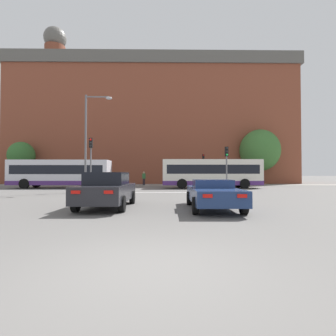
{
  "coord_description": "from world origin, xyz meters",
  "views": [
    {
      "loc": [
        0.3,
        -4.09,
        1.47
      ],
      "look_at": [
        0.7,
        23.92,
        2.11
      ],
      "focal_mm": 28.0,
      "sensor_mm": 36.0,
      "label": 1
    }
  ],
  "objects_px": {
    "car_saloon_left": "(108,190)",
    "pedestrian_walking_east": "(244,178)",
    "street_lamp_junction": "(90,133)",
    "traffic_light_far_right": "(203,164)",
    "traffic_light_near_right": "(227,161)",
    "pedestrian_waiting": "(144,177)",
    "traffic_light_near_left": "(91,156)",
    "car_roadster_right": "(213,194)",
    "bus_crossing_lead": "(211,173)",
    "bus_crossing_trailing": "(61,173)"
  },
  "relations": [
    {
      "from": "car_saloon_left",
      "to": "pedestrian_walking_east",
      "type": "bearing_deg",
      "value": 60.95
    },
    {
      "from": "street_lamp_junction",
      "to": "traffic_light_far_right",
      "type": "bearing_deg",
      "value": 50.61
    },
    {
      "from": "traffic_light_near_right",
      "to": "pedestrian_waiting",
      "type": "height_order",
      "value": "traffic_light_near_right"
    },
    {
      "from": "traffic_light_near_left",
      "to": "pedestrian_walking_east",
      "type": "bearing_deg",
      "value": 38.09
    },
    {
      "from": "car_roadster_right",
      "to": "traffic_light_far_right",
      "type": "xyz_separation_m",
      "value": [
        3.12,
        23.38,
        2.1
      ]
    },
    {
      "from": "bus_crossing_lead",
      "to": "street_lamp_junction",
      "type": "bearing_deg",
      "value": 119.9
    },
    {
      "from": "traffic_light_near_left",
      "to": "pedestrian_walking_east",
      "type": "height_order",
      "value": "traffic_light_near_left"
    },
    {
      "from": "bus_crossing_trailing",
      "to": "car_roadster_right",
      "type": "bearing_deg",
      "value": -142.15
    },
    {
      "from": "bus_crossing_lead",
      "to": "traffic_light_far_right",
      "type": "relative_size",
      "value": 2.47
    },
    {
      "from": "traffic_light_near_right",
      "to": "pedestrian_walking_east",
      "type": "xyz_separation_m",
      "value": [
        5.43,
        12.96,
        -1.54
      ]
    },
    {
      "from": "bus_crossing_trailing",
      "to": "pedestrian_waiting",
      "type": "xyz_separation_m",
      "value": [
        8.08,
        7.22,
        -0.49
      ]
    },
    {
      "from": "traffic_light_near_right",
      "to": "traffic_light_near_left",
      "type": "bearing_deg",
      "value": 179.69
    },
    {
      "from": "bus_crossing_lead",
      "to": "traffic_light_far_right",
      "type": "bearing_deg",
      "value": -2.28
    },
    {
      "from": "pedestrian_waiting",
      "to": "traffic_light_far_right",
      "type": "bearing_deg",
      "value": -169.46
    },
    {
      "from": "bus_crossing_trailing",
      "to": "traffic_light_near_left",
      "type": "height_order",
      "value": "traffic_light_near_left"
    },
    {
      "from": "bus_crossing_trailing",
      "to": "street_lamp_junction",
      "type": "bearing_deg",
      "value": -143.52
    },
    {
      "from": "bus_crossing_lead",
      "to": "pedestrian_waiting",
      "type": "bearing_deg",
      "value": 44.8
    },
    {
      "from": "pedestrian_waiting",
      "to": "pedestrian_walking_east",
      "type": "height_order",
      "value": "pedestrian_waiting"
    },
    {
      "from": "car_roadster_right",
      "to": "traffic_light_near_left",
      "type": "xyz_separation_m",
      "value": [
        -7.99,
        10.3,
        2.3
      ]
    },
    {
      "from": "car_saloon_left",
      "to": "car_roadster_right",
      "type": "bearing_deg",
      "value": -6.53
    },
    {
      "from": "car_roadster_right",
      "to": "pedestrian_walking_east",
      "type": "bearing_deg",
      "value": 71.06
    },
    {
      "from": "car_saloon_left",
      "to": "traffic_light_far_right",
      "type": "distance_m",
      "value": 24.12
    },
    {
      "from": "bus_crossing_trailing",
      "to": "street_lamp_junction",
      "type": "relative_size",
      "value": 1.3
    },
    {
      "from": "car_roadster_right",
      "to": "pedestrian_waiting",
      "type": "relative_size",
      "value": 2.66
    },
    {
      "from": "street_lamp_junction",
      "to": "pedestrian_walking_east",
      "type": "relative_size",
      "value": 4.68
    },
    {
      "from": "car_saloon_left",
      "to": "traffic_light_near_right",
      "type": "relative_size",
      "value": 1.28
    },
    {
      "from": "traffic_light_near_right",
      "to": "street_lamp_junction",
      "type": "relative_size",
      "value": 0.47
    },
    {
      "from": "bus_crossing_trailing",
      "to": "pedestrian_waiting",
      "type": "height_order",
      "value": "bus_crossing_trailing"
    },
    {
      "from": "car_saloon_left",
      "to": "street_lamp_junction",
      "type": "bearing_deg",
      "value": 111.0
    },
    {
      "from": "street_lamp_junction",
      "to": "car_roadster_right",
      "type": "bearing_deg",
      "value": -51.26
    },
    {
      "from": "car_roadster_right",
      "to": "pedestrian_walking_east",
      "type": "distance_m",
      "value": 24.7
    },
    {
      "from": "traffic_light_near_right",
      "to": "street_lamp_junction",
      "type": "height_order",
      "value": "street_lamp_junction"
    },
    {
      "from": "street_lamp_junction",
      "to": "pedestrian_walking_east",
      "type": "distance_m",
      "value": 21.46
    },
    {
      "from": "bus_crossing_lead",
      "to": "bus_crossing_trailing",
      "type": "height_order",
      "value": "bus_crossing_lead"
    },
    {
      "from": "car_roadster_right",
      "to": "car_saloon_left",
      "type": "bearing_deg",
      "value": 173.78
    },
    {
      "from": "traffic_light_far_right",
      "to": "traffic_light_near_left",
      "type": "distance_m",
      "value": 17.16
    },
    {
      "from": "car_roadster_right",
      "to": "pedestrian_walking_east",
      "type": "xyz_separation_m",
      "value": [
        8.47,
        23.2,
        0.33
      ]
    },
    {
      "from": "bus_crossing_trailing",
      "to": "traffic_light_near_left",
      "type": "bearing_deg",
      "value": -142.04
    },
    {
      "from": "bus_crossing_lead",
      "to": "traffic_light_far_right",
      "type": "height_order",
      "value": "traffic_light_far_right"
    },
    {
      "from": "traffic_light_far_right",
      "to": "pedestrian_walking_east",
      "type": "distance_m",
      "value": 5.64
    },
    {
      "from": "bus_crossing_lead",
      "to": "traffic_light_near_right",
      "type": "relative_size",
      "value": 2.72
    },
    {
      "from": "bus_crossing_trailing",
      "to": "traffic_light_far_right",
      "type": "relative_size",
      "value": 2.48
    },
    {
      "from": "car_saloon_left",
      "to": "traffic_light_far_right",
      "type": "relative_size",
      "value": 1.16
    },
    {
      "from": "traffic_light_far_right",
      "to": "pedestrian_waiting",
      "type": "distance_m",
      "value": 8.03
    },
    {
      "from": "traffic_light_near_right",
      "to": "traffic_light_near_left",
      "type": "distance_m",
      "value": 11.04
    },
    {
      "from": "bus_crossing_lead",
      "to": "pedestrian_waiting",
      "type": "distance_m",
      "value": 10.74
    },
    {
      "from": "bus_crossing_trailing",
      "to": "pedestrian_walking_east",
      "type": "distance_m",
      "value": 22.33
    },
    {
      "from": "traffic_light_near_left",
      "to": "traffic_light_near_right",
      "type": "bearing_deg",
      "value": -0.31
    },
    {
      "from": "traffic_light_far_right",
      "to": "traffic_light_near_left",
      "type": "bearing_deg",
      "value": -130.34
    },
    {
      "from": "bus_crossing_trailing",
      "to": "pedestrian_waiting",
      "type": "relative_size",
      "value": 5.6
    }
  ]
}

